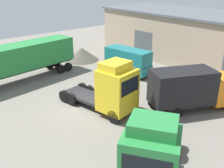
# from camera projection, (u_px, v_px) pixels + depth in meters

# --- Properties ---
(ground_plane) EXTENTS (60.00, 60.00, 0.00)m
(ground_plane) POSITION_uv_depth(u_px,v_px,m) (81.00, 105.00, 22.31)
(ground_plane) COLOR slate
(warehouse_building) EXTENTS (29.37, 9.80, 6.04)m
(warehouse_building) POSITION_uv_depth(u_px,v_px,m) (207.00, 39.00, 32.18)
(warehouse_building) COLOR tan
(warehouse_building) RESTS_ON ground_plane
(tractor_unit_yellow) EXTENTS (7.07, 3.68, 4.36)m
(tractor_unit_yellow) POSITION_uv_depth(u_px,v_px,m) (112.00, 89.00, 20.26)
(tractor_unit_yellow) COLOR yellow
(tractor_unit_yellow) RESTS_ON ground_plane
(container_trailer_green) EXTENTS (4.03, 11.88, 3.85)m
(container_trailer_green) POSITION_uv_depth(u_px,v_px,m) (22.00, 58.00, 26.71)
(container_trailer_green) COLOR #28843D
(container_trailer_green) RESTS_ON ground_plane
(tractor_unit_green) EXTENTS (5.53, 6.61, 4.41)m
(tractor_unit_green) POSITION_uv_depth(u_px,v_px,m) (152.00, 160.00, 12.43)
(tractor_unit_green) COLOR #28843D
(tractor_unit_green) RESTS_ON ground_plane
(box_truck_orange) EXTENTS (5.09, 7.26, 3.44)m
(box_truck_orange) POSITION_uv_depth(u_px,v_px,m) (191.00, 88.00, 20.91)
(box_truck_orange) COLOR orange
(box_truck_orange) RESTS_ON ground_plane
(delivery_van_teal) EXTENTS (5.53, 2.77, 2.83)m
(delivery_van_teal) POSITION_uv_depth(u_px,v_px,m) (129.00, 61.00, 28.91)
(delivery_van_teal) COLOR #197075
(delivery_van_teal) RESTS_ON ground_plane
(gravel_pile) EXTENTS (4.41, 4.41, 1.63)m
(gravel_pile) POSITION_uv_depth(u_px,v_px,m) (82.00, 54.00, 34.05)
(gravel_pile) COLOR #565147
(gravel_pile) RESTS_ON ground_plane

